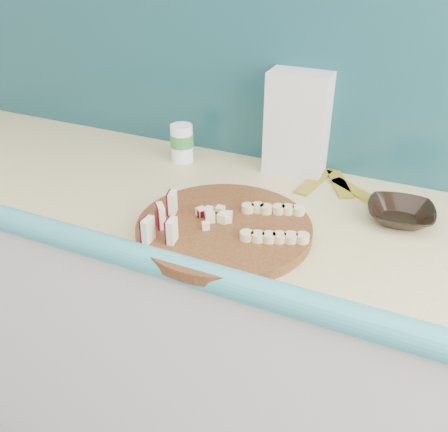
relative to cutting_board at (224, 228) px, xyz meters
name	(u,v)px	position (x,y,z in m)	size (l,w,h in m)	color
kitchen_counter	(222,333)	(-0.07, 0.14, -0.47)	(2.20, 0.63, 0.91)	silver
backsplash	(266,72)	(-0.07, 0.43, 0.24)	(2.20, 0.02, 0.50)	teal
cutting_board	(224,228)	(0.00, 0.00, 0.00)	(0.39, 0.39, 0.02)	#421D0E
apple_wedges	(163,219)	(-0.11, -0.08, 0.04)	(0.09, 0.16, 0.05)	beige
apple_chunks	(213,220)	(-0.02, -0.01, 0.02)	(0.07, 0.07, 0.02)	beige
banana_slices	(273,222)	(0.10, 0.04, 0.02)	(0.18, 0.18, 0.02)	#D3CA81
brown_bowl	(400,214)	(0.35, 0.22, 0.01)	(0.15, 0.15, 0.04)	black
flour_bag	(299,123)	(0.04, 0.39, 0.13)	(0.16, 0.11, 0.28)	silver
canister	(182,142)	(-0.27, 0.31, 0.04)	(0.07, 0.07, 0.11)	white
banana_peel	(336,186)	(0.17, 0.33, -0.01)	(0.23, 0.19, 0.01)	gold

